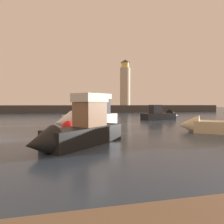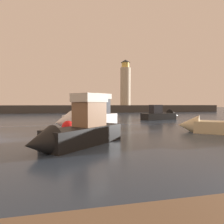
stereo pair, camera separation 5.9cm
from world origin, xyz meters
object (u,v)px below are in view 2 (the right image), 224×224
(motorboat_4, at_px, (223,125))
(mooring_buoy, at_px, (68,127))
(lighthouse, at_px, (125,84))
(motorboat_0, at_px, (79,129))
(motorboat_5, at_px, (164,115))
(motorboat_2, at_px, (87,116))

(motorboat_4, relative_size, mooring_buoy, 6.44)
(lighthouse, height_order, motorboat_0, lighthouse)
(lighthouse, height_order, motorboat_5, lighthouse)
(motorboat_4, distance_m, motorboat_5, 14.11)
(lighthouse, relative_size, motorboat_0, 2.35)
(lighthouse, height_order, motorboat_2, lighthouse)
(mooring_buoy, bearing_deg, motorboat_4, -11.64)
(motorboat_2, height_order, mooring_buoy, motorboat_2)
(mooring_buoy, bearing_deg, lighthouse, 67.84)
(lighthouse, height_order, mooring_buoy, lighthouse)
(motorboat_0, xyz_separation_m, mooring_buoy, (-0.67, 4.67, -0.42))
(motorboat_2, bearing_deg, lighthouse, 68.16)
(motorboat_2, xyz_separation_m, motorboat_4, (10.26, -6.44, -0.45))
(motorboat_4, bearing_deg, motorboat_0, -169.18)
(lighthouse, height_order, motorboat_4, lighthouse)
(mooring_buoy, bearing_deg, motorboat_0, -81.81)
(motorboat_5, bearing_deg, mooring_buoy, -140.93)
(motorboat_2, distance_m, motorboat_5, 14.43)
(mooring_buoy, bearing_deg, motorboat_2, 65.16)
(lighthouse, bearing_deg, motorboat_2, -111.84)
(motorboat_0, height_order, mooring_buoy, motorboat_0)
(motorboat_0, relative_size, motorboat_2, 0.80)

